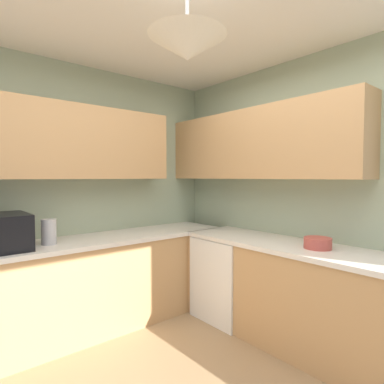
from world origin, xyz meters
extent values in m
cube|color=#9EAD8E|center=(0.00, 1.66, 1.30)|extent=(3.81, 0.06, 2.60)
cube|color=#9EAD8E|center=(-1.87, 0.00, 1.30)|extent=(0.06, 3.38, 2.60)
cube|color=tan|center=(-1.68, -0.20, 1.80)|extent=(0.32, 2.28, 0.70)
cube|color=tan|center=(-0.71, 1.47, 1.80)|extent=(2.26, 0.32, 0.70)
cylinder|color=#B7B7BC|center=(0.00, 0.00, 2.43)|extent=(0.02, 0.02, 0.35)
cone|color=silver|center=(0.00, 0.00, 2.18)|extent=(0.44, 0.44, 0.14)
cube|color=tan|center=(-1.53, 0.00, 0.42)|extent=(0.62, 2.96, 0.84)
cube|color=silver|center=(-1.53, 0.00, 0.86)|extent=(0.65, 2.99, 0.04)
cube|color=tan|center=(0.21, 1.32, 0.42)|extent=(2.87, 0.62, 0.84)
cube|color=silver|center=(0.21, 1.32, 0.86)|extent=(2.90, 0.65, 0.04)
cube|color=white|center=(-0.87, 1.29, 0.42)|extent=(0.60, 0.60, 0.84)
cube|color=black|center=(-1.53, -0.67, 1.03)|extent=(0.48, 0.36, 0.29)
cylinder|color=#B7B7BC|center=(-1.51, -0.32, 0.99)|extent=(0.13, 0.13, 0.22)
cylinder|color=#B74C42|center=(0.08, 1.32, 0.93)|extent=(0.22, 0.22, 0.09)
camera|label=1|loc=(1.39, -1.13, 1.47)|focal=29.67mm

